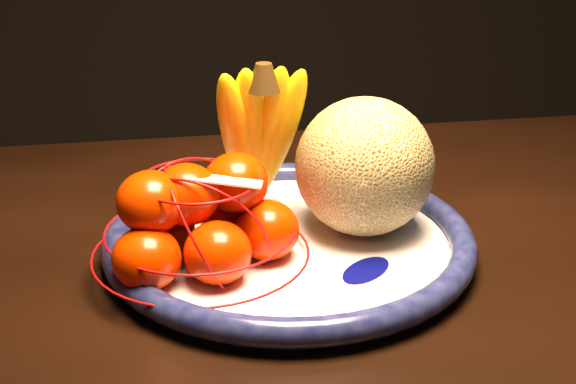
{
  "coord_description": "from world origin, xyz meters",
  "views": [
    {
      "loc": [
        -0.36,
        -0.77,
        1.16
      ],
      "look_at": [
        -0.24,
        0.02,
        0.82
      ],
      "focal_mm": 50.0,
      "sensor_mm": 36.0,
      "label": 1
    }
  ],
  "objects": [
    {
      "name": "mandarin_bag",
      "position": [
        -0.34,
        -0.02,
        0.81
      ],
      "size": [
        0.27,
        0.27,
        0.14
      ],
      "rotation": [
        0.0,
        0.0,
        0.21
      ],
      "color": "#F33001",
      "rests_on": "fruit_bowl"
    },
    {
      "name": "cantaloupe",
      "position": [
        -0.16,
        0.03,
        0.84
      ],
      "size": [
        0.15,
        0.15,
        0.15
      ],
      "primitive_type": "sphere",
      "color": "olive",
      "rests_on": "fruit_bowl"
    },
    {
      "name": "fruit_bowl",
      "position": [
        -0.24,
        0.01,
        0.77
      ],
      "size": [
        0.41,
        0.41,
        0.03
      ],
      "rotation": [
        0.0,
        0.0,
        0.14
      ],
      "color": "white",
      "rests_on": "dining_table"
    },
    {
      "name": "price_tag",
      "position": [
        -0.31,
        -0.04,
        0.86
      ],
      "size": [
        0.08,
        0.04,
        0.01
      ],
      "primitive_type": "cube",
      "rotation": [
        -0.14,
        0.1,
        -0.21
      ],
      "color": "white",
      "rests_on": "mandarin_bag"
    },
    {
      "name": "dining_table",
      "position": [
        0.03,
        -0.02,
        0.67
      ],
      "size": [
        1.52,
        0.93,
        0.75
      ],
      "rotation": [
        0.0,
        0.0,
        0.02
      ],
      "color": "black",
      "rests_on": "ground"
    },
    {
      "name": "banana_bunch",
      "position": [
        -0.27,
        0.09,
        0.87
      ],
      "size": [
        0.14,
        0.13,
        0.2
      ],
      "rotation": [
        0.0,
        0.0,
        0.08
      ],
      "color": "yellow",
      "rests_on": "fruit_bowl"
    }
  ]
}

